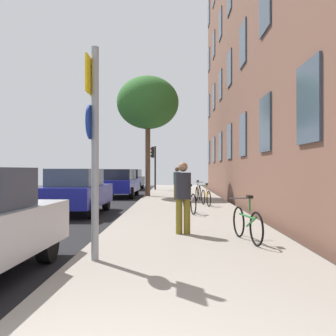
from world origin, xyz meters
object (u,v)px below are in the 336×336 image
(bicycle_0, at_px, (247,223))
(traffic_light, at_px, (154,160))
(tree_near, at_px, (148,103))
(pedestrian_0, at_px, (183,193))
(car_1, at_px, (77,191))
(bicycle_2, at_px, (206,197))
(car_2, at_px, (121,183))
(bicycle_1, at_px, (189,202))
(pedestrian_1, at_px, (177,181))
(sign_post, at_px, (94,137))
(car_3, at_px, (131,179))
(bicycle_3, at_px, (198,192))

(bicycle_0, bearing_deg, traffic_light, 98.61)
(traffic_light, distance_m, tree_near, 7.12)
(pedestrian_0, bearing_deg, car_1, 128.14)
(bicycle_2, relative_size, car_2, 0.35)
(traffic_light, bearing_deg, bicycle_1, -82.19)
(pedestrian_1, relative_size, car_1, 0.40)
(bicycle_0, bearing_deg, pedestrian_0, 146.02)
(sign_post, bearing_deg, car_3, 95.20)
(bicycle_3, distance_m, car_3, 12.68)
(tree_near, height_order, bicycle_2, tree_near)
(tree_near, bearing_deg, car_1, -104.36)
(bicycle_0, distance_m, car_1, 7.48)
(sign_post, distance_m, traffic_light, 21.44)
(pedestrian_1, distance_m, car_3, 12.02)
(car_2, distance_m, car_3, 8.34)
(sign_post, distance_m, bicycle_3, 12.45)
(traffic_light, height_order, car_2, traffic_light)
(bicycle_2, bearing_deg, traffic_light, 103.06)
(car_1, relative_size, car_2, 0.89)
(bicycle_3, bearing_deg, car_3, 111.61)
(traffic_light, xyz_separation_m, bicycle_2, (2.81, -12.10, -1.85))
(sign_post, bearing_deg, bicycle_0, 30.25)
(bicycle_2, distance_m, car_1, 5.25)
(pedestrian_0, bearing_deg, bicycle_1, 85.64)
(car_2, height_order, car_3, same)
(pedestrian_1, bearing_deg, bicycle_2, -69.34)
(bicycle_0, height_order, bicycle_2, bicycle_0)
(sign_post, distance_m, car_2, 15.69)
(pedestrian_1, height_order, car_2, pedestrian_1)
(traffic_light, xyz_separation_m, car_1, (-1.98, -14.23, -1.49))
(bicycle_0, relative_size, bicycle_2, 1.04)
(bicycle_0, relative_size, pedestrian_1, 1.04)
(bicycle_3, relative_size, car_2, 0.37)
(car_1, distance_m, car_3, 16.66)
(pedestrian_0, xyz_separation_m, car_1, (-3.68, 4.69, -0.22))
(bicycle_0, xyz_separation_m, car_2, (-4.60, 13.89, 0.35))
(traffic_light, distance_m, bicycle_1, 14.97)
(sign_post, relative_size, traffic_light, 1.08)
(pedestrian_0, relative_size, car_2, 0.37)
(tree_near, distance_m, bicycle_3, 6.26)
(pedestrian_0, relative_size, car_3, 0.38)
(pedestrian_1, xyz_separation_m, car_3, (-3.64, 11.46, -0.19))
(car_1, distance_m, car_2, 8.34)
(car_2, bearing_deg, bicycle_2, -54.61)
(car_2, bearing_deg, sign_post, -83.48)
(bicycle_1, height_order, pedestrian_1, pedestrian_1)
(traffic_light, relative_size, car_1, 0.80)
(tree_near, height_order, bicycle_0, tree_near)
(sign_post, relative_size, bicycle_1, 2.01)
(pedestrian_0, height_order, pedestrian_1, pedestrian_0)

